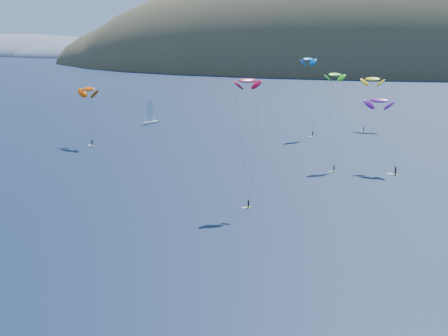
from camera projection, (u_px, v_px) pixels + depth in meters
island at (393, 79)px, 577.28m from camera, size 730.00×300.00×210.00m
headland at (31, 56)px, 867.54m from camera, size 460.00×250.00×60.00m
sailboat at (151, 121)px, 242.72m from camera, size 8.59×7.98×10.25m
kitesurfer_1 at (88, 89)px, 198.06m from camera, size 10.16×8.71×20.13m
kitesurfer_3 at (335, 75)px, 168.94m from camera, size 6.73×15.10×25.98m
kitesurfer_4 at (308, 59)px, 213.90m from camera, size 7.05×9.00×28.02m
kitesurfer_6 at (379, 101)px, 164.05m from camera, size 10.24×11.69×20.20m
kitesurfer_9 at (247, 81)px, 129.94m from camera, size 6.54×8.70×27.69m
kitesurfer_11 at (373, 79)px, 228.78m from camera, size 9.26×12.69×20.51m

